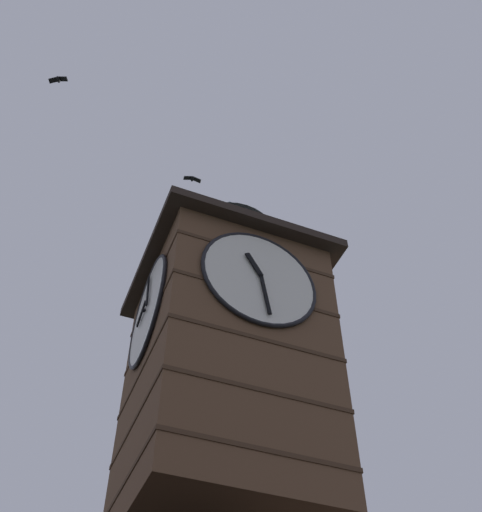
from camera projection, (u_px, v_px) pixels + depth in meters
The scene contains 3 objects.
clock_tower at pixel (226, 357), 15.60m from camera, with size 4.71×4.71×10.31m.
flying_bird_high at pixel (58, 79), 19.23m from camera, with size 0.56×0.40×0.12m.
flying_bird_low at pixel (192, 179), 24.03m from camera, with size 0.66×0.24×0.13m.
Camera 1 is at (3.23, 11.79, 1.84)m, focal length 45.90 mm.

